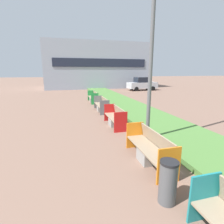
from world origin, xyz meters
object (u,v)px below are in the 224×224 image
Objects in this scene: bench_grey_frame at (102,106)px; bench_red_frame at (115,119)px; bench_green_frame at (93,98)px; litter_bin at (168,182)px; bench_orange_frame at (150,150)px; street_lamp_post at (154,1)px; parked_car_distant at (142,84)px.

bench_red_frame is at bearing -90.04° from bench_grey_frame.
bench_green_frame is at bearing 89.98° from bench_red_frame.
bench_green_frame is 2.38× the size of litter_bin.
litter_bin reaches higher than bench_red_frame.
bench_green_frame is at bearing 88.08° from litter_bin.
bench_orange_frame is at bearing -89.97° from bench_red_frame.
street_lamp_post is at bearing -75.42° from bench_red_frame.
parked_car_distant is (8.44, 8.17, 0.54)m from bench_green_frame.
bench_grey_frame is at bearing 96.06° from street_lamp_post.
bench_red_frame is 0.91× the size of bench_green_frame.
bench_orange_frame is 2.34× the size of litter_bin.
bench_orange_frame is 10.88m from bench_green_frame.
street_lamp_post reaches higher than litter_bin.
bench_grey_frame is at bearing 89.96° from bench_red_frame.
street_lamp_post is (0.61, -2.36, 4.56)m from bench_red_frame.
street_lamp_post is (1.03, 3.04, 4.45)m from litter_bin.
bench_red_frame is at bearing 85.57° from litter_bin.
bench_green_frame is (0.00, 7.13, 0.01)m from bench_red_frame.
bench_red_frame is 2.17× the size of litter_bin.
bench_green_frame is 12.54m from litter_bin.
bench_red_frame is at bearing 104.58° from street_lamp_post.
parked_car_distant is at bearing 61.13° from bench_red_frame.
litter_bin is (-0.42, -5.40, 0.11)m from bench_red_frame.
litter_bin is at bearing -91.92° from bench_green_frame.
bench_red_frame is 0.48× the size of parked_car_distant.
street_lamp_post reaches higher than parked_car_distant.
bench_red_frame and bench_grey_frame have the same top height.
bench_grey_frame is at bearing -90.00° from bench_green_frame.
bench_green_frame is 0.25× the size of street_lamp_post.
parked_car_distant is at bearing 44.09° from bench_green_frame.
bench_orange_frame is at bearing -90.00° from bench_grey_frame.
bench_red_frame is 0.23× the size of street_lamp_post.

